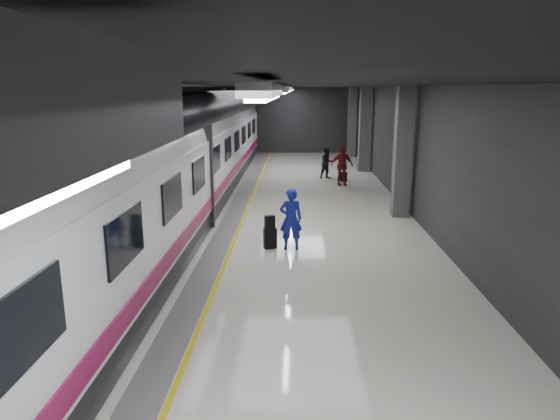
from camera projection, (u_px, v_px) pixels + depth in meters
ground at (268, 230)px, 15.97m from camera, size 40.00×40.00×0.00m
platform_hall at (261, 116)px, 16.07m from camera, size 10.02×40.02×4.51m
train at (164, 166)px, 15.58m from camera, size 3.05×38.00×4.05m
traveler_main at (291, 219)px, 13.90m from camera, size 0.69×0.50×1.75m
suitcase_main at (270, 238)px, 14.11m from camera, size 0.40×0.32×0.58m
shoulder_bag at (270, 222)px, 13.97m from camera, size 0.32×0.23×0.38m
traveler_far_a at (327, 163)px, 24.95m from camera, size 0.94×0.86×1.57m
traveler_far_b at (342, 165)px, 23.20m from camera, size 1.17×0.71×1.86m
suitcase_far at (344, 177)px, 24.32m from camera, size 0.37×0.30×0.46m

